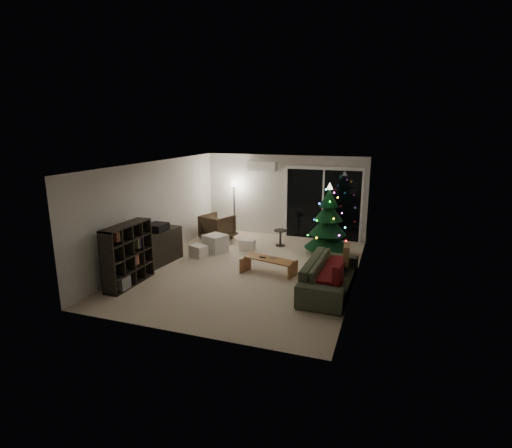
{
  "coord_description": "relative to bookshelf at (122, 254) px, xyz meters",
  "views": [
    {
      "loc": [
        3.16,
        -8.5,
        3.33
      ],
      "look_at": [
        0.1,
        0.3,
        1.05
      ],
      "focal_mm": 28.0,
      "sensor_mm": 36.0,
      "label": 1
    }
  ],
  "objects": [
    {
      "name": "side_table",
      "position": [
        2.46,
        3.84,
        -0.43
      ],
      "size": [
        0.42,
        0.42,
        0.47
      ],
      "primitive_type": "cylinder",
      "rotation": [
        0.0,
        0.0,
        0.14
      ],
      "color": "black",
      "rests_on": "floor"
    },
    {
      "name": "media_cabinet",
      "position": [
        0.0,
        1.39,
        -0.25
      ],
      "size": [
        0.65,
        1.39,
        0.84
      ],
      "primitive_type": "cube",
      "rotation": [
        0.0,
        0.0,
        -0.11
      ],
      "color": "black",
      "rests_on": "floor"
    },
    {
      "name": "armchair",
      "position": [
        0.47,
        3.89,
        -0.29
      ],
      "size": [
        1.03,
        1.05,
        0.76
      ],
      "primitive_type": "imported",
      "rotation": [
        0.0,
        0.0,
        2.83
      ],
      "color": "#4A3C28",
      "rests_on": "floor"
    },
    {
      "name": "room",
      "position": [
        2.71,
        3.23,
        0.35
      ],
      "size": [
        6.5,
        7.51,
        2.6
      ],
      "color": "beige",
      "rests_on": "ground"
    },
    {
      "name": "sofa_throw",
      "position": [
        4.2,
        1.08,
        -0.18
      ],
      "size": [
        0.72,
        1.65,
        0.06
      ],
      "primitive_type": "cube",
      "color": "#5E160D",
      "rests_on": "sofa"
    },
    {
      "name": "bookshelf",
      "position": [
        0.0,
        0.0,
        0.0
      ],
      "size": [
        0.49,
        1.37,
        1.34
      ],
      "primitive_type": null,
      "rotation": [
        0.0,
        0.0,
        0.12
      ],
      "color": "black",
      "rests_on": "floor"
    },
    {
      "name": "cushion_b",
      "position": [
        4.55,
        0.43,
        -0.06
      ],
      "size": [
        0.16,
        0.45,
        0.44
      ],
      "primitive_type": "cube",
      "rotation": [
        0.0,
        0.0,
        -0.07
      ],
      "color": "#5E160D",
      "rests_on": "sofa"
    },
    {
      "name": "coffee_table",
      "position": [
        2.82,
        1.57,
        -0.48
      ],
      "size": [
        1.28,
        0.72,
        0.38
      ],
      "primitive_type": null,
      "rotation": [
        0.0,
        0.0,
        -0.26
      ],
      "color": "#985835",
      "rests_on": "floor"
    },
    {
      "name": "cardboard_box_a",
      "position": [
        0.7,
        2.2,
        -0.52
      ],
      "size": [
        0.52,
        0.46,
        0.3
      ],
      "primitive_type": "cube",
      "rotation": [
        0.0,
        0.0,
        -0.38
      ],
      "color": "white",
      "rests_on": "floor"
    },
    {
      "name": "remote_a",
      "position": [
        2.67,
        1.57,
        -0.28
      ],
      "size": [
        0.15,
        0.05,
        0.02
      ],
      "primitive_type": "cube",
      "color": "black",
      "rests_on": "coffee_table"
    },
    {
      "name": "remote_b",
      "position": [
        2.92,
        1.62,
        -0.28
      ],
      "size": [
        0.15,
        0.09,
        0.02
      ],
      "primitive_type": "cube",
      "rotation": [
        0.0,
        0.0,
        0.35
      ],
      "color": "slate",
      "rests_on": "coffee_table"
    },
    {
      "name": "christmas_tree",
      "position": [
        3.87,
        3.41,
        0.3
      ],
      "size": [
        1.56,
        1.56,
        1.94
      ],
      "primitive_type": "cone",
      "rotation": [
        0.0,
        0.0,
        -0.38
      ],
      "color": "#0D411D",
      "rests_on": "floor"
    },
    {
      "name": "cardboard_box_b",
      "position": [
        1.71,
        3.17,
        -0.52
      ],
      "size": [
        0.44,
        0.35,
        0.29
      ],
      "primitive_type": "cube",
      "rotation": [
        0.0,
        0.0,
        0.09
      ],
      "color": "white",
      "rests_on": "floor"
    },
    {
      "name": "ottoman",
      "position": [
        0.95,
        2.7,
        -0.43
      ],
      "size": [
        0.69,
        0.69,
        0.48
      ],
      "primitive_type": "cube",
      "rotation": [
        0.0,
        0.0,
        -0.37
      ],
      "color": "white",
      "rests_on": "floor"
    },
    {
      "name": "floor_lamp",
      "position": [
        0.72,
        4.64,
        0.14
      ],
      "size": [
        0.26,
        0.26,
        1.62
      ],
      "primitive_type": "cylinder",
      "color": "black",
      "rests_on": "floor"
    },
    {
      "name": "sofa",
      "position": [
        4.3,
        1.08,
        -0.33
      ],
      "size": [
        0.96,
        2.32,
        0.67
      ],
      "primitive_type": "imported",
      "rotation": [
        0.0,
        0.0,
        1.54
      ],
      "color": "#313627",
      "rests_on": "floor"
    },
    {
      "name": "cushion_a",
      "position": [
        4.55,
        1.73,
        -0.06
      ],
      "size": [
        0.17,
        0.45,
        0.44
      ],
      "primitive_type": "cube",
      "rotation": [
        0.0,
        0.0,
        0.09
      ],
      "color": "brown",
      "rests_on": "sofa"
    },
    {
      "name": "stereo",
      "position": [
        0.0,
        1.39,
        0.26
      ],
      "size": [
        0.43,
        0.5,
        0.18
      ],
      "primitive_type": "cube",
      "color": "black",
      "rests_on": "media_cabinet"
    }
  ]
}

